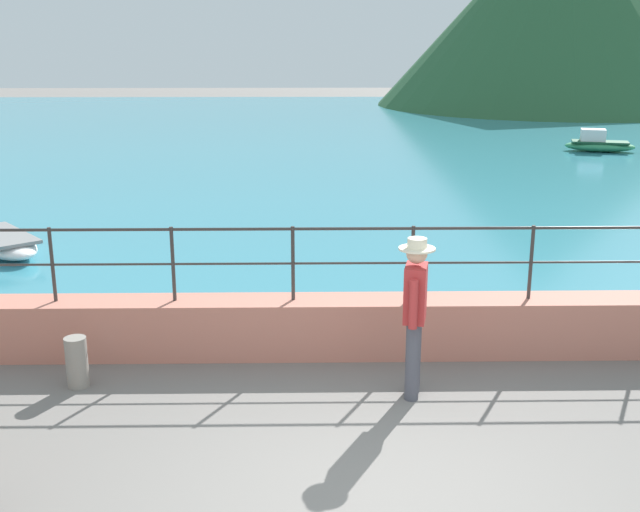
% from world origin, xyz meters
% --- Properties ---
extents(ground_plane, '(120.00, 120.00, 0.00)m').
position_xyz_m(ground_plane, '(0.00, 0.00, 0.00)').
color(ground_plane, slate).
extents(promenade_wall, '(20.00, 0.56, 0.70)m').
position_xyz_m(promenade_wall, '(0.00, 3.20, 0.35)').
color(promenade_wall, tan).
rests_on(promenade_wall, ground).
extents(railing, '(18.44, 0.04, 0.90)m').
position_xyz_m(railing, '(-0.00, 3.20, 1.31)').
color(railing, '#383330').
rests_on(railing, promenade_wall).
extents(lake_water, '(64.00, 44.32, 0.06)m').
position_xyz_m(lake_water, '(0.00, 25.84, 0.03)').
color(lake_water, teal).
rests_on(lake_water, ground).
extents(hill_main, '(20.92, 20.92, 11.64)m').
position_xyz_m(hill_main, '(14.11, 40.46, 5.82)').
color(hill_main, '#285633').
rests_on(hill_main, ground).
extents(person_walking, '(0.38, 0.56, 1.75)m').
position_xyz_m(person_walking, '(0.58, 2.04, 0.98)').
color(person_walking, '#4C4C56').
rests_on(person_walking, ground).
extents(bollard, '(0.24, 0.24, 0.57)m').
position_xyz_m(bollard, '(-3.07, 2.32, 0.29)').
color(bollard, gray).
rests_on(bollard, ground).
extents(boat_0, '(2.16, 2.35, 0.36)m').
position_xyz_m(boat_0, '(-5.93, 7.69, 0.26)').
color(boat_0, white).
rests_on(boat_0, lake_water).
extents(boat_1, '(2.46, 1.50, 0.76)m').
position_xyz_m(boat_1, '(9.45, 20.55, 0.33)').
color(boat_1, '#338C59').
rests_on(boat_1, lake_water).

